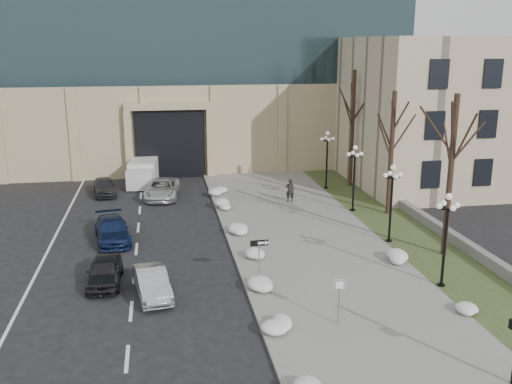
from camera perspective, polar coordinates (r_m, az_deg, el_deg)
ground at (r=21.77m, az=5.17°, el=-17.44°), size 160.00×160.00×0.00m
sidewalk at (r=34.82m, az=4.84°, el=-4.63°), size 9.00×40.00×0.12m
curb at (r=34.00m, az=-2.54°, el=-5.05°), size 0.30×40.00×0.14m
grass_strip at (r=36.95m, az=14.67°, el=-3.94°), size 4.00×40.00×0.10m
stone_wall at (r=39.41m, az=16.17°, el=-2.41°), size 0.50×30.00×0.70m
classical_building at (r=53.39m, az=20.78°, el=7.79°), size 22.00×18.12×12.00m
car_a at (r=29.27m, az=-14.90°, el=-7.64°), size 1.67×4.00×1.35m
car_b at (r=27.47m, az=-10.36°, el=-8.93°), size 1.99×4.15×1.31m
car_c at (r=35.25m, az=-14.18°, el=-3.72°), size 2.63×4.94×1.36m
car_d at (r=44.25m, az=-9.37°, el=0.33°), size 2.97×5.39×1.43m
car_e at (r=46.07m, az=-14.91°, el=0.55°), size 2.14×4.17×1.36m
pedestrian at (r=42.15m, az=3.42°, el=0.17°), size 0.67×0.47×1.74m
box_truck at (r=49.22m, az=-11.17°, el=2.00°), size 2.75×6.45×1.99m
one_way_sign at (r=27.39m, az=0.64°, el=-5.66°), size 0.91×0.24×2.45m
keep_sign at (r=24.15m, az=8.31°, el=-9.91°), size 0.46×0.12×2.13m
snow_clump_b at (r=24.10m, az=1.98°, el=-13.16°), size 1.10×1.60×0.36m
snow_clump_c at (r=27.64m, az=0.56°, el=-9.33°), size 1.10×1.60×0.36m
snow_clump_d at (r=31.19m, az=-0.57°, el=-6.45°), size 1.10×1.60×0.36m
snow_clump_e at (r=35.39m, az=-2.30°, el=-3.85°), size 1.10×1.60×0.36m
snow_clump_f at (r=40.53m, az=-3.27°, el=-1.44°), size 1.10×1.60×0.36m
snow_clump_g at (r=44.38m, az=-3.61°, el=-0.01°), size 1.10×1.60×0.36m
snow_clump_h at (r=26.71m, az=20.02°, el=-11.18°), size 1.10×1.60×0.36m
snow_clump_i at (r=31.91m, az=14.05°, el=-6.41°), size 1.10×1.60×0.36m
lamppost_a at (r=28.51m, az=18.49°, el=-3.40°), size 1.18×1.18×4.76m
lamppost_b at (r=34.11m, az=13.42°, el=-0.10°), size 1.18×1.18×4.76m
lamppost_c at (r=39.99m, az=9.81°, el=2.25°), size 1.18×1.18×4.76m
lamppost_d at (r=46.04m, az=7.12°, el=3.98°), size 1.18×1.18×4.76m
tree_near at (r=32.29m, az=19.03°, el=3.68°), size 3.20×3.20×9.00m
tree_mid at (r=39.43m, az=13.47°, el=5.48°), size 3.20×3.20×8.50m
tree_far at (r=46.73m, az=9.67°, el=7.86°), size 3.20×3.20×9.50m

